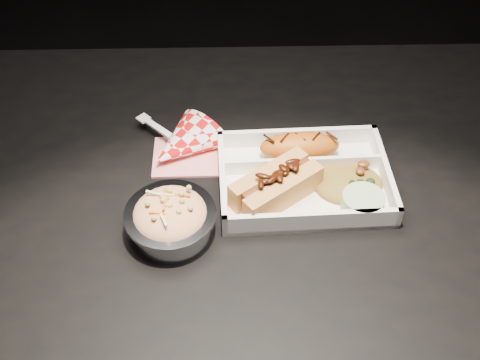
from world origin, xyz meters
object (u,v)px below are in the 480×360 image
hotdog (276,184)px  foil_coleslaw_cup (171,218)px  fried_pastry (300,146)px  dining_table (260,239)px  napkin_fork (182,145)px  food_tray (303,181)px

hotdog → foil_coleslaw_cup: (-0.15, -0.06, -0.00)m
fried_pastry → hotdog: size_ratio=0.88×
dining_table → hotdog: bearing=3.4°
fried_pastry → napkin_fork: 0.18m
fried_pastry → foil_coleslaw_cup: bearing=-143.4°
dining_table → hotdog: 0.13m
food_tray → fried_pastry: (-0.00, 0.06, 0.02)m
dining_table → food_tray: bearing=24.7°
napkin_fork → foil_coleslaw_cup: bearing=-48.7°
food_tray → napkin_fork: bearing=155.9°
hotdog → foil_coleslaw_cup: bearing=164.5°
fried_pastry → napkin_fork: size_ratio=0.81×
dining_table → napkin_fork: napkin_fork is taller
hotdog → foil_coleslaw_cup: foil_coleslaw_cup is taller
fried_pastry → napkin_fork: (-0.18, 0.02, -0.01)m
food_tray → fried_pastry: bearing=90.0°
dining_table → foil_coleslaw_cup: 0.18m
dining_table → napkin_fork: 0.19m
dining_table → hotdog: hotdog is taller
fried_pastry → napkin_fork: napkin_fork is taller
dining_table → fried_pastry: size_ratio=9.73×
foil_coleslaw_cup → dining_table: bearing=23.7°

